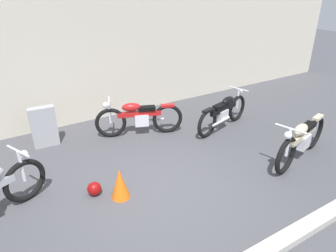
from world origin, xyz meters
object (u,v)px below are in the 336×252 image
object	(u,v)px
traffic_cone	(120,184)
motorcycle_cream	(302,140)
motorcycle_red	(139,117)
helmet	(94,189)
motorcycle_black	(224,112)
stone_marker	(44,127)

from	to	relation	value
traffic_cone	motorcycle_cream	distance (m)	3.71
traffic_cone	motorcycle_red	world-z (taller)	motorcycle_red
helmet	motorcycle_cream	xyz separation A→B (m)	(3.98, -1.09, 0.34)
helmet	motorcycle_black	world-z (taller)	motorcycle_black
helmet	motorcycle_cream	size ratio (longest dim) A/B	0.12
stone_marker	motorcycle_red	size ratio (longest dim) A/B	0.47
motorcycle_red	motorcycle_cream	size ratio (longest dim) A/B	0.93
stone_marker	motorcycle_black	distance (m)	4.19
motorcycle_red	motorcycle_cream	xyz separation A→B (m)	(2.28, -2.74, 0.02)
motorcycle_black	traffic_cone	bearing A→B (deg)	-175.51
traffic_cone	helmet	bearing A→B (deg)	140.60
stone_marker	motorcycle_black	world-z (taller)	stone_marker
motorcycle_red	motorcycle_black	bearing A→B (deg)	179.74
helmet	traffic_cone	xyz separation A→B (m)	(0.36, -0.30, 0.15)
helmet	traffic_cone	world-z (taller)	traffic_cone
traffic_cone	motorcycle_red	xyz separation A→B (m)	(1.34, 1.95, 0.17)
helmet	motorcycle_red	bearing A→B (deg)	44.19
traffic_cone	motorcycle_cream	size ratio (longest dim) A/B	0.26
stone_marker	motorcycle_cream	world-z (taller)	motorcycle_cream
motorcycle_black	motorcycle_cream	xyz separation A→B (m)	(0.34, -1.98, 0.03)
helmet	motorcycle_red	xyz separation A→B (m)	(1.70, 1.65, 0.33)
helmet	motorcycle_black	bearing A→B (deg)	13.68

